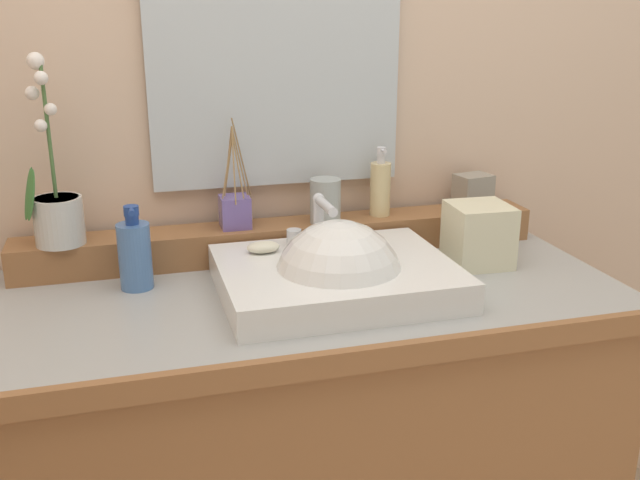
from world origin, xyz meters
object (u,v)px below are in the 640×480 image
sink_basin (337,282)px  soap_bar (263,247)px  reed_diffuser (235,210)px  tumbler_cup (325,201)px  tissue_box (479,235)px  trinket_box (473,191)px  soap_dispenser (380,187)px  lotion_bottle (135,254)px  potted_plant (55,206)px

sink_basin → soap_bar: bearing=138.4°
soap_bar → reed_diffuser: (-0.03, 0.15, 0.04)m
tumbler_cup → tissue_box: size_ratio=0.75×
soap_bar → trinket_box: bearing=15.7°
sink_basin → soap_dispenser: 0.35m
lotion_bottle → tissue_box: size_ratio=1.27×
sink_basin → potted_plant: 0.61m
tumbler_cup → lotion_bottle: size_ratio=0.59×
soap_dispenser → reed_diffuser: size_ratio=0.66×
sink_basin → soap_bar: sink_basin is taller
sink_basin → tissue_box: sink_basin is taller
reed_diffuser → trinket_box: size_ratio=2.98×
potted_plant → trinket_box: potted_plant is taller
reed_diffuser → lotion_bottle: reed_diffuser is taller
soap_bar → tumbler_cup: 0.22m
soap_dispenser → trinket_box: (0.25, 0.00, -0.03)m
soap_bar → lotion_bottle: (-0.26, 0.03, -0.00)m
potted_plant → reed_diffuser: 0.38m
tissue_box → soap_dispenser: bearing=132.3°
reed_diffuser → sink_basin: bearing=-58.5°
trinket_box → reed_diffuser: bearing=171.2°
sink_basin → lotion_bottle: (-0.39, 0.14, 0.05)m
potted_plant → tumbler_cup: bearing=-0.0°
soap_dispenser → trinket_box: bearing=0.5°
reed_diffuser → lotion_bottle: size_ratio=1.41×
lotion_bottle → tissue_box: (0.75, -0.06, -0.00)m
sink_basin → tissue_box: (0.36, 0.09, 0.04)m
tumbler_cup → lotion_bottle: tumbler_cup is taller
soap_bar → sink_basin: bearing=-41.6°
soap_bar → soap_dispenser: (0.32, 0.16, 0.07)m
reed_diffuser → trinket_box: (0.60, 0.01, 0.00)m
soap_bar → tissue_box: 0.49m
tissue_box → reed_diffuser: bearing=160.9°
soap_dispenser → lotion_bottle: soap_dispenser is taller
sink_basin → soap_dispenser: bearing=55.1°
trinket_box → tissue_box: 0.21m
potted_plant → lotion_bottle: potted_plant is taller
soap_dispenser → tumbler_cup: 0.15m
tumbler_cup → tissue_box: 0.35m
sink_basin → potted_plant: bearing=155.7°
tumbler_cup → trinket_box: bearing=4.3°
soap_bar → soap_dispenser: size_ratio=0.42×
reed_diffuser → lotion_bottle: 0.26m
trinket_box → tissue_box: bearing=-122.2°
lotion_bottle → reed_diffuser: bearing=28.0°
potted_plant → trinket_box: (0.97, 0.03, -0.04)m
potted_plant → tumbler_cup: 0.58m
soap_bar → trinket_box: size_ratio=0.84×
potted_plant → tissue_box: potted_plant is taller
reed_diffuser → tumbler_cup: bearing=-6.0°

